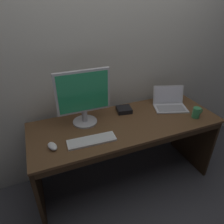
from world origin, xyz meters
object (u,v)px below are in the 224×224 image
(computer_mouse, at_px, (52,146))
(coffee_mug, at_px, (196,112))
(external_monitor, at_px, (83,97))
(laptop_silver, at_px, (170,103))
(wired_keyboard, at_px, (92,140))
(external_drive_box, at_px, (124,110))

(computer_mouse, xyz_separation_m, coffee_mug, (1.37, -0.05, 0.03))
(external_monitor, height_order, computer_mouse, external_monitor)
(laptop_silver, bearing_deg, coffee_mug, -67.46)
(wired_keyboard, distance_m, external_drive_box, 0.57)
(wired_keyboard, xyz_separation_m, coffee_mug, (1.06, -0.02, 0.04))
(external_drive_box, bearing_deg, laptop_silver, -10.54)
(external_monitor, height_order, external_drive_box, external_monitor)
(external_monitor, relative_size, coffee_mug, 4.57)
(wired_keyboard, bearing_deg, computer_mouse, 173.92)
(laptop_silver, xyz_separation_m, external_monitor, (-0.92, 0.03, 0.23))
(computer_mouse, distance_m, external_drive_box, 0.83)
(external_monitor, distance_m, wired_keyboard, 0.39)
(external_monitor, relative_size, computer_mouse, 4.66)
(laptop_silver, distance_m, wired_keyboard, 0.98)
(coffee_mug, bearing_deg, external_monitor, 163.78)
(laptop_silver, relative_size, external_drive_box, 2.73)
(coffee_mug, bearing_deg, laptop_silver, 112.54)
(laptop_silver, height_order, wired_keyboard, laptop_silver)
(external_monitor, bearing_deg, computer_mouse, -143.21)
(computer_mouse, height_order, external_drive_box, external_drive_box)
(external_drive_box, xyz_separation_m, coffee_mug, (0.61, -0.36, 0.03))
(external_monitor, relative_size, wired_keyboard, 1.27)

